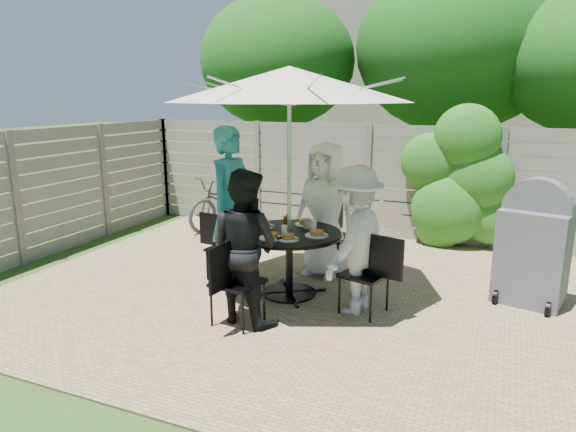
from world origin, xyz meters
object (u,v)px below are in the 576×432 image
at_px(chair_back, 329,250).
at_px(coffee_cup, 307,224).
at_px(plate_left, 264,225).
at_px(plate_right, 316,234).
at_px(person_back, 325,210).
at_px(person_right, 355,240).
at_px(plate_back, 306,223).
at_px(person_left, 232,206).
at_px(person_front, 244,247).
at_px(bicycle, 228,201).
at_px(umbrella, 289,84).
at_px(chair_left, 226,260).
at_px(bbq_grill, 533,248).
at_px(glass_front, 284,232).
at_px(chair_right, 365,290).
at_px(patio_table, 289,251).
at_px(glass_right, 314,227).
at_px(chair_front, 237,300).
at_px(plate_extra, 288,238).
at_px(syrup_jug, 287,223).
at_px(plate_front, 271,236).
at_px(glass_left, 265,224).

bearing_deg(chair_back, coffee_cup, 0.25).
bearing_deg(plate_left, plate_right, -10.31).
xyz_separation_m(person_back, person_right, (0.67, -0.97, -0.07)).
relative_size(person_right, plate_back, 6.16).
bearing_deg(person_right, person_left, -90.00).
distance_m(person_back, person_front, 1.66).
bearing_deg(bicycle, umbrella, -31.45).
bearing_deg(person_left, chair_left, 90.35).
bearing_deg(bbq_grill, glass_front, -141.39).
relative_size(plate_left, bbq_grill, 0.18).
distance_m(chair_left, chair_right, 1.93).
distance_m(patio_table, glass_right, 0.41).
relative_size(person_left, coffee_cup, 16.21).
relative_size(umbrella, glass_right, 22.23).
distance_m(chair_left, plate_right, 1.43).
bearing_deg(plate_left, glass_right, -0.71).
bearing_deg(plate_back, coffee_cup, -64.78).
relative_size(person_left, plate_left, 7.48).
height_order(person_back, coffee_cup, person_back).
relative_size(chair_left, person_left, 0.43).
distance_m(chair_front, plate_extra, 0.86).
distance_m(plate_extra, coffee_cup, 0.53).
bearing_deg(plate_back, chair_back, 79.89).
bearing_deg(syrup_jug, person_left, 173.40).
bearing_deg(plate_front, chair_right, 10.09).
relative_size(patio_table, person_left, 0.71).
height_order(glass_front, bbq_grill, bbq_grill).
height_order(chair_back, person_left, person_left).
bearing_deg(person_right, plate_right, -90.00).
bearing_deg(glass_right, person_right, -20.73).
relative_size(chair_left, plate_back, 3.23).
xyz_separation_m(person_left, plate_extra, (0.94, -0.48, -0.17)).
bearing_deg(glass_left, syrup_jug, 27.50).
xyz_separation_m(chair_left, plate_right, (1.30, -0.24, 0.55)).
height_order(glass_front, syrup_jug, syrup_jug).
xyz_separation_m(plate_back, glass_front, (-0.01, -0.63, 0.05)).
height_order(glass_left, glass_right, same).
height_order(chair_right, coffee_cup, chair_right).
bearing_deg(glass_left, umbrella, 11.69).
height_order(patio_table, person_left, person_left).
xyz_separation_m(person_left, bbq_grill, (3.39, 0.69, -0.32)).
relative_size(chair_left, plate_right, 3.23).
bearing_deg(chair_back, glass_right, 9.36).
xyz_separation_m(umbrella, person_left, (-0.82, 0.15, -1.43)).
bearing_deg(plate_front, person_front, -100.31).
distance_m(chair_front, plate_back, 1.42).
relative_size(chair_front, bbq_grill, 0.65).
bearing_deg(chair_right, plate_extra, 24.70).
distance_m(person_right, plate_front, 0.90).
xyz_separation_m(chair_left, coffee_cup, (1.09, 0.03, 0.58)).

